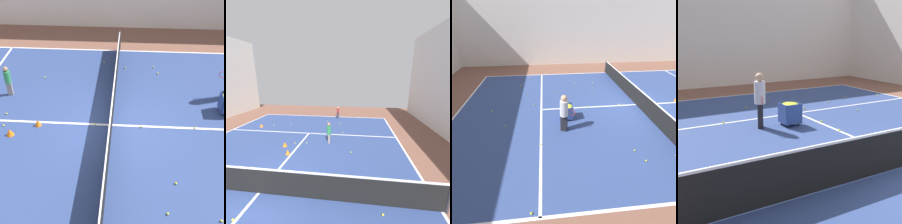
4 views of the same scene
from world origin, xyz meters
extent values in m
plane|color=brown|center=(0.00, 0.00, 0.00)|extent=(30.39, 30.39, 0.00)
cube|color=navy|center=(0.00, 0.00, 0.00)|extent=(11.88, 20.31, 0.00)
cube|color=white|center=(-5.94, 0.00, 0.01)|extent=(0.10, 20.31, 0.00)
cube|color=white|center=(0.00, 0.00, 0.01)|extent=(0.10, 11.17, 0.00)
cylinder|color=#2D2D33|center=(-6.04, 0.00, 0.50)|extent=(0.10, 0.10, 0.99)
cube|color=black|center=(0.00, 0.00, 0.48)|extent=(11.98, 0.03, 0.92)
cube|color=white|center=(0.00, 0.00, 0.97)|extent=(11.98, 0.04, 0.05)
torus|color=#B22D2D|center=(-2.11, 4.16, 1.00)|extent=(0.13, 0.27, 0.28)
cube|color=gray|center=(-1.70, -4.25, 0.29)|extent=(0.14, 0.21, 0.57)
cylinder|color=#2D8C4C|center=(-1.70, -4.25, 0.83)|extent=(0.28, 0.28, 0.51)
sphere|color=#A87A5B|center=(-1.70, -4.25, 1.18)|extent=(0.19, 0.19, 0.19)
cube|color=#2D478C|center=(-1.04, 3.99, 0.44)|extent=(0.61, 0.02, 0.65)
cylinder|color=black|center=(-1.25, 4.07, 0.06)|extent=(0.05, 0.05, 0.12)
cylinder|color=black|center=(-0.83, 4.07, 0.06)|extent=(0.05, 0.05, 0.12)
cone|color=orange|center=(0.19, -2.64, 0.13)|extent=(0.23, 0.23, 0.25)
cone|color=orange|center=(0.75, -3.47, 0.13)|extent=(0.27, 0.27, 0.25)
sphere|color=yellow|center=(-0.38, -3.99, 0.04)|extent=(0.07, 0.07, 0.07)
sphere|color=yellow|center=(0.02, -0.59, 0.04)|extent=(0.07, 0.07, 0.07)
sphere|color=yellow|center=(0.01, 2.94, 0.04)|extent=(0.07, 0.07, 0.07)
sphere|color=yellow|center=(0.06, 1.04, 0.04)|extent=(0.07, 0.07, 0.07)
sphere|color=yellow|center=(-4.28, 1.65, 0.04)|extent=(0.07, 0.07, 0.07)
sphere|color=yellow|center=(-3.06, -3.18, 0.04)|extent=(0.07, 0.07, 0.07)
sphere|color=yellow|center=(-4.14, 0.35, 0.04)|extent=(0.07, 0.07, 0.07)
sphere|color=yellow|center=(-3.70, 1.83, 0.04)|extent=(0.07, 0.07, 0.07)
sphere|color=yellow|center=(3.72, 3.08, 0.04)|extent=(0.07, 0.07, 0.07)
sphere|color=yellow|center=(3.60, 1.71, 0.04)|extent=(0.07, 0.07, 0.07)
sphere|color=yellow|center=(0.31, -3.87, 0.04)|extent=(0.07, 0.07, 0.07)
sphere|color=yellow|center=(2.56, 2.03, 0.04)|extent=(0.07, 0.07, 0.07)
sphere|color=yellow|center=(-4.61, -0.67, 0.04)|extent=(0.07, 0.07, 0.07)
camera|label=1|loc=(8.58, 0.55, 7.18)|focal=50.00mm
camera|label=2|loc=(-3.29, 4.00, 3.98)|focal=24.00mm
camera|label=3|loc=(-8.58, 5.21, 4.98)|focal=28.00mm
camera|label=4|loc=(-6.03, -4.56, 3.02)|focal=50.00mm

